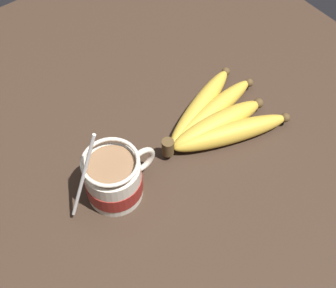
% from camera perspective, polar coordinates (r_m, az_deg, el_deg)
% --- Properties ---
extents(table, '(1.01, 1.01, 0.04)m').
position_cam_1_polar(table, '(0.79, -2.10, -2.23)').
color(table, '#332319').
rests_on(table, ground).
extents(coffee_mug, '(0.15, 0.09, 0.16)m').
position_cam_1_polar(coffee_mug, '(0.71, -6.60, -4.27)').
color(coffee_mug, beige).
rests_on(coffee_mug, table).
extents(banana_bunch, '(0.23, 0.18, 0.04)m').
position_cam_1_polar(banana_bunch, '(0.80, 5.85, 2.95)').
color(banana_bunch, '#4C381E').
rests_on(banana_bunch, table).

